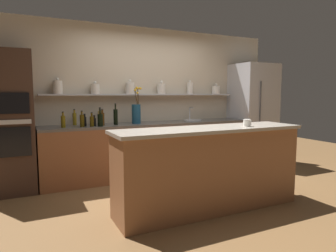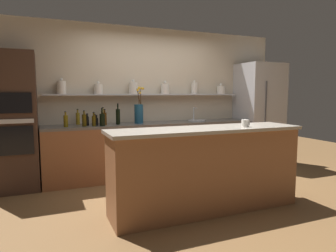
# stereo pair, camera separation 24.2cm
# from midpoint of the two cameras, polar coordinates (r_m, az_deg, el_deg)

# --- Properties ---
(ground_plane) EXTENTS (12.00, 12.00, 0.00)m
(ground_plane) POSITION_cam_midpoint_polar(r_m,az_deg,el_deg) (4.32, 2.08, -13.11)
(ground_plane) COLOR brown
(back_wall_unit) EXTENTS (5.20, 0.28, 2.60)m
(back_wall_unit) POSITION_cam_midpoint_polar(r_m,az_deg,el_deg) (5.54, -5.64, 4.92)
(back_wall_unit) COLOR beige
(back_wall_unit) RESTS_ON ground_plane
(back_counter_unit) EXTENTS (3.65, 0.62, 0.92)m
(back_counter_unit) POSITION_cam_midpoint_polar(r_m,az_deg,el_deg) (5.28, -4.63, -4.37)
(back_counter_unit) COLOR brown
(back_counter_unit) RESTS_ON ground_plane
(island_counter) EXTENTS (2.41, 0.61, 1.02)m
(island_counter) POSITION_cam_midpoint_polar(r_m,az_deg,el_deg) (3.72, 6.00, -8.06)
(island_counter) COLOR #99603D
(island_counter) RESTS_ON ground_plane
(refrigerator) EXTENTS (0.80, 0.73, 2.01)m
(refrigerator) POSITION_cam_midpoint_polar(r_m,az_deg,el_deg) (6.33, 14.78, 2.21)
(refrigerator) COLOR #B7B7BC
(refrigerator) RESTS_ON ground_plane
(oven_tower) EXTENTS (0.71, 0.64, 2.03)m
(oven_tower) POSITION_cam_midpoint_polar(r_m,az_deg,el_deg) (4.87, -29.63, 0.52)
(oven_tower) COLOR #3D281E
(oven_tower) RESTS_ON ground_plane
(flower_vase) EXTENTS (0.16, 0.16, 0.62)m
(flower_vase) POSITION_cam_midpoint_polar(r_m,az_deg,el_deg) (5.09, -7.43, 2.50)
(flower_vase) COLOR navy
(flower_vase) RESTS_ON back_counter_unit
(sink_fixture) EXTENTS (0.32, 0.32, 0.25)m
(sink_fixture) POSITION_cam_midpoint_polar(r_m,az_deg,el_deg) (5.58, 3.49, 1.21)
(sink_fixture) COLOR #B7B7BC
(sink_fixture) RESTS_ON back_counter_unit
(bottle_sauce_0) EXTENTS (0.05, 0.05, 0.17)m
(bottle_sauce_0) POSITION_cam_midpoint_polar(r_m,az_deg,el_deg) (4.84, -15.27, 0.81)
(bottle_sauce_0) COLOR black
(bottle_sauce_0) RESTS_ON back_counter_unit
(bottle_spirit_1) EXTENTS (0.07, 0.07, 0.28)m
(bottle_spirit_1) POSITION_cam_midpoint_polar(r_m,az_deg,el_deg) (5.11, -14.15, 1.64)
(bottle_spirit_1) COLOR tan
(bottle_spirit_1) RESTS_ON back_counter_unit
(bottle_wine_2) EXTENTS (0.07, 0.07, 0.35)m
(bottle_wine_2) POSITION_cam_midpoint_polar(r_m,az_deg,el_deg) (4.98, -11.33, 1.78)
(bottle_wine_2) COLOR black
(bottle_wine_2) RESTS_ON back_counter_unit
(bottle_oil_3) EXTENTS (0.07, 0.07, 0.25)m
(bottle_oil_3) POSITION_cam_midpoint_polar(r_m,az_deg,el_deg) (4.78, -17.47, 1.02)
(bottle_oil_3) COLOR #47380A
(bottle_oil_3) RESTS_ON back_counter_unit
(bottle_oil_4) EXTENTS (0.06, 0.06, 0.22)m
(bottle_oil_4) POSITION_cam_midpoint_polar(r_m,az_deg,el_deg) (4.77, -15.73, 0.93)
(bottle_oil_4) COLOR #47380A
(bottle_oil_4) RESTS_ON back_counter_unit
(bottle_oil_5) EXTENTS (0.06, 0.06, 0.26)m
(bottle_oil_5) POSITION_cam_midpoint_polar(r_m,az_deg,el_deg) (5.07, -18.69, 1.33)
(bottle_oil_5) COLOR olive
(bottle_oil_5) RESTS_ON back_counter_unit
(bottle_sauce_6) EXTENTS (0.05, 0.05, 0.19)m
(bottle_sauce_6) POSITION_cam_midpoint_polar(r_m,az_deg,el_deg) (4.87, -16.96, 0.93)
(bottle_sauce_6) COLOR black
(bottle_sauce_6) RESTS_ON back_counter_unit
(bottle_sauce_7) EXTENTS (0.05, 0.05, 0.17)m
(bottle_sauce_7) POSITION_cam_midpoint_polar(r_m,az_deg,el_deg) (5.10, -15.63, 1.08)
(bottle_sauce_7) COLOR #9E4C0A
(bottle_sauce_7) RESTS_ON back_counter_unit
(bottle_oil_8) EXTENTS (0.06, 0.06, 0.24)m
(bottle_oil_8) POSITION_cam_midpoint_polar(r_m,az_deg,el_deg) (4.77, -20.73, 0.85)
(bottle_oil_8) COLOR brown
(bottle_oil_8) RESTS_ON back_counter_unit
(bottle_spirit_9) EXTENTS (0.07, 0.07, 0.26)m
(bottle_spirit_9) POSITION_cam_midpoint_polar(r_m,az_deg,el_deg) (4.90, -13.79, 1.36)
(bottle_spirit_9) COLOR #4C2D0C
(bottle_spirit_9) RESTS_ON back_counter_unit
(bottle_wine_10) EXTENTS (0.08, 0.08, 0.28)m
(bottle_wine_10) POSITION_cam_midpoint_polar(r_m,az_deg,el_deg) (4.78, -14.21, 1.14)
(bottle_wine_10) COLOR black
(bottle_wine_10) RESTS_ON back_counter_unit
(coffee_mug) EXTENTS (0.11, 0.09, 0.09)m
(coffee_mug) POSITION_cam_midpoint_polar(r_m,az_deg,el_deg) (3.83, 13.08, 0.59)
(coffee_mug) COLOR silver
(coffee_mug) RESTS_ON island_counter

